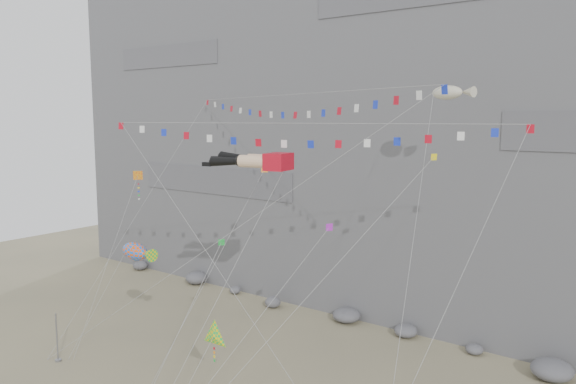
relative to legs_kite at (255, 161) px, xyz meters
name	(u,v)px	position (x,y,z in m)	size (l,w,h in m)	color
cliff	(421,62)	(0.20, 27.79, 9.11)	(80.00, 28.00, 50.00)	slate
talus_boulders	(347,316)	(0.20, 12.79, -15.29)	(60.00, 3.00, 1.20)	slate
anchor_pole_left	(57,337)	(-13.53, -8.14, -13.94)	(0.12, 0.12, 3.91)	gray
legs_kite	(255,161)	(0.00, 0.00, 0.00)	(6.95, 14.58, 20.74)	#B90B1C
flag_banner_upper	(289,95)	(-1.89, 6.53, 4.93)	(31.51, 21.64, 28.60)	#B90B1C
flag_banner_lower	(297,124)	(2.65, 1.49, 2.68)	(29.28, 12.94, 23.12)	#B90B1C
harlequin_kite	(138,176)	(-10.94, -1.88, -1.66)	(2.65, 6.41, 15.41)	red
fish_windsock	(135,251)	(-9.28, -3.70, -7.30)	(5.87, 4.95, 10.12)	#EC4F0C
delta_kite	(214,337)	(2.64, -7.22, -10.23)	(2.12, 5.62, 7.77)	yellow
blimp_windsock	(447,93)	(10.76, 8.53, 4.81)	(4.65, 15.35, 25.26)	beige
small_kite_a	(263,173)	(-3.23, 4.76, -1.41)	(2.40, 16.10, 21.36)	orange
small_kite_b	(327,231)	(5.77, 0.62, -4.50)	(5.55, 10.31, 15.86)	#B021C6
small_kite_c	(220,246)	(-0.42, -3.39, -5.71)	(1.12, 9.49, 13.70)	green
small_kite_d	(426,166)	(11.28, 3.94, -0.07)	(9.25, 16.97, 24.74)	yellow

